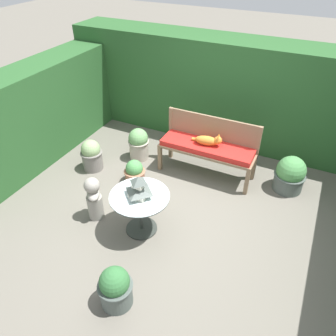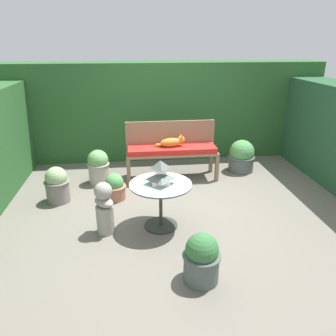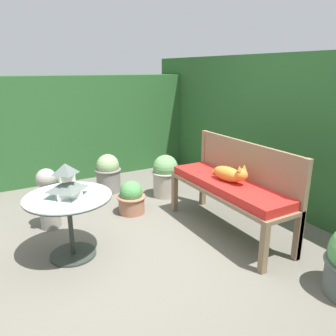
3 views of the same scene
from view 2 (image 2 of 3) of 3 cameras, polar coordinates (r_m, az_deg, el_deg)
ground at (r=4.98m, az=1.53°, el=-5.96°), size 30.00×30.00×0.00m
foliage_hedge_back at (r=6.86m, az=-1.17°, el=10.10°), size 6.40×0.83×1.90m
garden_bench at (r=5.65m, az=0.67°, el=2.93°), size 1.57×0.49×0.59m
bench_backrest at (r=5.80m, az=0.40°, el=5.64°), size 1.57×0.06×0.98m
cat at (r=5.60m, az=0.80°, el=4.57°), size 0.51×0.21×0.22m
patio_table at (r=4.15m, az=-1.28°, el=-4.33°), size 0.79×0.79×0.61m
pagoda_birdhouse at (r=4.05m, az=-1.31°, el=-1.03°), size 0.29×0.29×0.31m
garden_bust at (r=4.15m, az=-11.03°, el=-6.78°), size 0.33×0.35×0.69m
potted_plant_table_near at (r=5.16m, az=-18.76°, el=-2.78°), size 0.38×0.38×0.55m
potted_plant_patio_mid at (r=3.39m, az=5.91°, el=-15.40°), size 0.39×0.39×0.53m
potted_plant_hedge_corner at (r=5.07m, az=-9.26°, el=-3.34°), size 0.35×0.35×0.41m
potted_plant_bench_right at (r=5.64m, az=-12.02°, el=0.26°), size 0.37×0.37×0.59m
potted_plant_bench_left at (r=6.20m, az=12.67°, el=1.95°), size 0.49×0.49×0.59m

